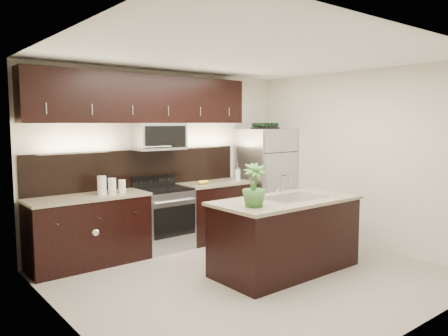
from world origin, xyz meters
name	(u,v)px	position (x,y,z in m)	size (l,w,h in m)	color
ground	(252,275)	(0.00, 0.00, 0.00)	(4.50, 4.50, 0.00)	gray
room_walls	(248,141)	(-0.11, -0.04, 1.70)	(4.52, 4.02, 2.71)	beige
counter_run	(152,220)	(-0.46, 1.69, 0.47)	(3.51, 0.65, 0.94)	black
upper_fixtures	(146,107)	(-0.43, 1.84, 2.14)	(3.49, 0.40, 1.66)	black
island	(286,235)	(0.47, -0.13, 0.47)	(1.96, 0.96, 0.94)	black
sink_faucet	(293,196)	(0.62, -0.12, 0.96)	(0.84, 0.50, 0.28)	silver
refrigerator	(265,179)	(1.80, 1.63, 0.90)	(0.87, 0.78, 1.80)	#B2B2B7
wine_rack	(265,126)	(1.80, 1.63, 1.84)	(0.44, 0.27, 0.10)	black
plant	(254,185)	(-0.21, -0.26, 1.19)	(0.28, 0.28, 0.50)	#356528
canisters	(110,186)	(-1.13, 1.63, 1.05)	(0.38, 0.14, 0.26)	silver
french_press	(238,174)	(1.17, 1.64, 1.04)	(0.10, 0.10, 0.28)	silver
bananas	(200,182)	(0.36, 1.61, 0.97)	(0.20, 0.16, 0.06)	gold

